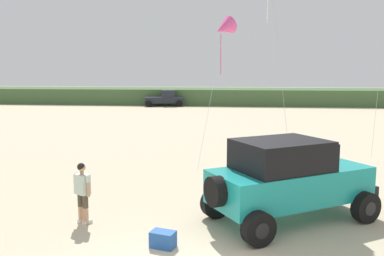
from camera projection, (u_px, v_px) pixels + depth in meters
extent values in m
cube|color=#426038|center=(220.00, 96.00, 53.17)|extent=(90.00, 9.47, 1.99)
cube|color=teal|center=(290.00, 184.00, 10.88)|extent=(4.70, 3.91, 0.90)
cube|color=teal|center=(336.00, 165.00, 11.53)|extent=(1.83, 2.02, 0.12)
cube|color=black|center=(281.00, 155.00, 10.61)|extent=(2.88, 2.72, 0.80)
cube|color=black|center=(316.00, 153.00, 11.13)|extent=(0.98, 1.47, 0.72)
cube|color=black|center=(351.00, 184.00, 11.89)|extent=(1.13, 1.63, 0.28)
cylinder|color=black|center=(216.00, 192.00, 9.88)|extent=(0.67, 0.81, 0.77)
cylinder|color=black|center=(313.00, 188.00, 12.63)|extent=(0.87, 0.70, 0.84)
cylinder|color=black|center=(313.00, 188.00, 12.63)|extent=(0.49, 0.47, 0.38)
cylinder|color=black|center=(366.00, 207.00, 10.78)|extent=(0.87, 0.70, 0.84)
cylinder|color=black|center=(366.00, 207.00, 10.78)|extent=(0.49, 0.47, 0.38)
cylinder|color=black|center=(216.00, 203.00, 11.13)|extent=(0.87, 0.70, 0.84)
cylinder|color=black|center=(216.00, 203.00, 11.13)|extent=(0.49, 0.47, 0.38)
cylinder|color=black|center=(258.00, 229.00, 9.29)|extent=(0.87, 0.70, 0.84)
cylinder|color=black|center=(258.00, 229.00, 9.29)|extent=(0.49, 0.47, 0.38)
cylinder|color=tan|center=(81.00, 214.00, 10.79)|extent=(0.14, 0.14, 0.49)
cylinder|color=#4C4233|center=(80.00, 200.00, 10.74)|extent=(0.15, 0.15, 0.36)
cube|color=silver|center=(82.00, 220.00, 10.85)|extent=(0.23, 0.28, 0.10)
cylinder|color=tan|center=(86.00, 215.00, 10.65)|extent=(0.14, 0.14, 0.49)
cylinder|color=#4C4233|center=(85.00, 201.00, 10.60)|extent=(0.15, 0.15, 0.36)
cube|color=silver|center=(87.00, 222.00, 10.71)|extent=(0.23, 0.28, 0.10)
cube|color=silver|center=(82.00, 184.00, 10.61)|extent=(0.48, 0.43, 0.54)
cylinder|color=tan|center=(77.00, 183.00, 10.77)|extent=(0.09, 0.09, 0.56)
cylinder|color=silver|center=(76.00, 176.00, 10.74)|extent=(0.11, 0.11, 0.16)
cylinder|color=tan|center=(88.00, 186.00, 10.45)|extent=(0.09, 0.09, 0.56)
cylinder|color=silver|center=(88.00, 179.00, 10.42)|extent=(0.11, 0.11, 0.16)
cylinder|color=tan|center=(82.00, 173.00, 10.57)|extent=(0.10, 0.10, 0.08)
sphere|color=tan|center=(82.00, 167.00, 10.55)|extent=(0.21, 0.21, 0.21)
sphere|color=black|center=(81.00, 167.00, 10.53)|extent=(0.21, 0.21, 0.21)
cube|color=#23519E|center=(163.00, 239.00, 9.26)|extent=(0.63, 0.49, 0.38)
cube|color=#1E232D|center=(164.00, 100.00, 48.92)|extent=(4.88, 2.76, 0.76)
cube|color=#1E232D|center=(168.00, 93.00, 48.85)|extent=(1.92, 2.08, 0.84)
cylinder|color=black|center=(179.00, 102.00, 50.14)|extent=(0.80, 0.40, 0.76)
cylinder|color=black|center=(179.00, 104.00, 48.07)|extent=(0.80, 0.40, 0.76)
cylinder|color=black|center=(149.00, 103.00, 49.87)|extent=(0.80, 0.40, 0.76)
cylinder|color=black|center=(148.00, 104.00, 47.79)|extent=(0.80, 0.40, 0.76)
cone|color=#E04C93|center=(224.00, 28.00, 21.40)|extent=(1.62, 1.67, 1.38)
cylinder|color=#E04C93|center=(221.00, 54.00, 21.60)|extent=(0.05, 0.25, 2.15)
cylinder|color=silver|center=(212.00, 90.00, 19.00)|extent=(0.80, 5.87, 6.39)
cylinder|color=white|center=(268.00, 5.00, 21.85)|extent=(0.05, 0.42, 1.89)
cylinder|color=silver|center=(280.00, 63.00, 19.31)|extent=(0.62, 5.97, 8.92)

